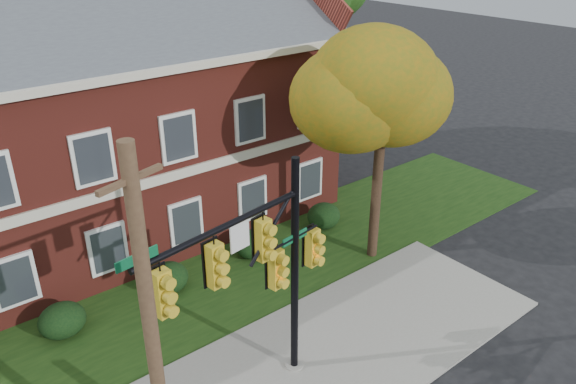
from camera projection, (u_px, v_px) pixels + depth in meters
ground at (351, 377)px, 15.35m from camera, size 120.00×120.00×0.00m
sidewalk at (327, 356)px, 16.04m from camera, size 14.00×5.00×0.08m
grass_strip at (230, 279)px, 19.56m from camera, size 30.00×6.00×0.04m
apartment_building at (88, 112)px, 20.45m from camera, size 18.80×8.80×9.74m
hedge_left at (62, 320)px, 16.73m from camera, size 1.40×1.26×1.05m
hedge_center at (168, 278)px, 18.70m from camera, size 1.40×1.26×1.05m
hedge_right at (253, 244)px, 20.67m from camera, size 1.40×1.26×1.05m
hedge_far_right at (324, 216)px, 22.65m from camera, size 1.40×1.26×1.05m
tree_near_right at (393, 79)px, 18.11m from camera, size 4.50×4.25×8.58m
traffic_signal at (262, 266)px, 13.20m from camera, size 5.65×1.01×6.35m
utility_pole at (154, 351)px, 10.19m from camera, size 1.26×0.47×8.29m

